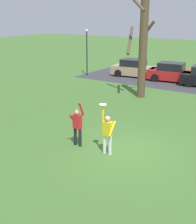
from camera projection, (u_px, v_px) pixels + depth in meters
ground_plane at (121, 151)px, 12.26m from camera, size 120.00×120.00×0.00m
person_catcher at (107, 132)px, 11.69m from camera, size 0.54×0.49×2.08m
person_defender at (77, 124)px, 12.48m from camera, size 0.55×0.49×2.04m
frisbee_disc at (103, 105)px, 11.46m from camera, size 0.29×0.29×0.02m
parked_car_tan at (134, 69)px, 27.04m from camera, size 4.28×2.40×1.59m
parked_car_red at (172, 73)px, 25.06m from camera, size 4.28×2.40×1.59m
bare_tree_tall at (142, 48)px, 19.35m from camera, size 1.89×1.92×7.07m
lamppost_by_lot at (87, 48)px, 26.77m from camera, size 0.28×0.28×4.26m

